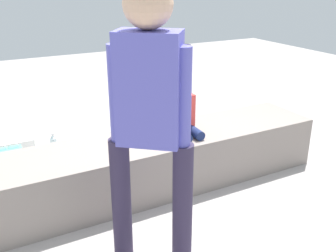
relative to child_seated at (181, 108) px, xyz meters
The scene contains 12 objects.
ground_plane 0.69m from the child_seated, behind, with size 12.00×12.00×0.00m, color #A39B98.
concrete_ledge 0.49m from the child_seated, behind, with size 2.85×0.58×0.43m, color gray.
child_seated is the anchor object (origin of this frame).
adult_standing 1.06m from the child_seated, 129.76° to the right, with size 0.40×0.37×1.64m.
cake_plate 0.35m from the child_seated, 166.44° to the right, with size 0.22×0.22×0.07m.
gift_bag 1.51m from the child_seated, 153.16° to the left, with size 0.22×0.09×0.35m.
railing_post 1.09m from the child_seated, 58.05° to the left, with size 0.36×0.36×0.98m.
water_bottle_near_gift 0.77m from the child_seated, 92.02° to the left, with size 0.07×0.07×0.20m.
water_bottle_far_side 1.43m from the child_seated, 129.06° to the left, with size 0.06×0.06×0.22m.
party_cup_red 1.70m from the child_seated, 60.15° to the left, with size 0.08×0.08×0.11m, color red.
cake_box_white 1.87m from the child_seated, 130.00° to the left, with size 0.31×0.30×0.11m, color white.
handbag_black_leather 1.48m from the child_seated, 72.43° to the left, with size 0.30×0.11×0.36m.
Camera 1 is at (-1.24, -2.55, 1.64)m, focal length 41.60 mm.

